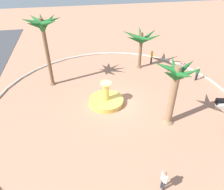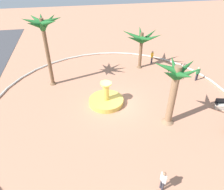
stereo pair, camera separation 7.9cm
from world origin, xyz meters
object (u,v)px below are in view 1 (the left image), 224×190
(palm_tree_near_fountain, at_px, (142,40))
(palm_tree_by_curb, at_px, (175,84))
(bench_east, at_px, (224,105))
(bicycle_red_frame, at_px, (182,67))
(palm_tree_mid_plaza, at_px, (43,30))
(person_pedestrian_stroll, at_px, (164,180))
(person_cyclist_photo, at_px, (152,56))
(fountain, at_px, (106,100))
(bicycle_by_lamppost, at_px, (174,74))
(person_cyclist_helmet, at_px, (197,73))

(palm_tree_near_fountain, bearing_deg, palm_tree_by_curb, 178.05)
(bench_east, bearing_deg, bicycle_red_frame, 3.96)
(palm_tree_mid_plaza, relative_size, person_pedestrian_stroll, 4.45)
(bench_east, height_order, person_cyclist_photo, person_cyclist_photo)
(bicycle_red_frame, bearing_deg, person_cyclist_photo, 52.35)
(palm_tree_mid_plaza, xyz_separation_m, bench_east, (-6.98, -15.48, -5.46))
(palm_tree_mid_plaza, distance_m, person_pedestrian_stroll, 16.07)
(fountain, height_order, person_pedestrian_stroll, fountain)
(bicycle_by_lamppost, bearing_deg, person_cyclist_photo, 20.80)
(palm_tree_near_fountain, height_order, palm_tree_mid_plaza, palm_tree_mid_plaza)
(palm_tree_by_curb, height_order, person_cyclist_photo, palm_tree_by_curb)
(bench_east, bearing_deg, fountain, 75.62)
(palm_tree_mid_plaza, relative_size, bicycle_by_lamppost, 4.89)
(person_cyclist_helmet, relative_size, person_pedestrian_stroll, 1.00)
(palm_tree_near_fountain, distance_m, bicycle_red_frame, 5.89)
(bicycle_by_lamppost, height_order, person_cyclist_photo, person_cyclist_photo)
(fountain, distance_m, bench_east, 10.70)
(palm_tree_near_fountain, height_order, bench_east, palm_tree_near_fountain)
(bicycle_red_frame, relative_size, person_cyclist_helmet, 0.91)
(palm_tree_mid_plaza, height_order, bicycle_by_lamppost, palm_tree_mid_plaza)
(bench_east, bearing_deg, palm_tree_mid_plaza, 65.73)
(palm_tree_near_fountain, bearing_deg, bicycle_by_lamppost, -132.98)
(person_cyclist_helmet, distance_m, person_cyclist_photo, 5.97)
(palm_tree_by_curb, xyz_separation_m, bench_east, (0.83, -5.62, -3.43))
(fountain, bearing_deg, palm_tree_by_curb, -126.34)
(bicycle_red_frame, relative_size, person_cyclist_photo, 0.89)
(palm_tree_near_fountain, distance_m, palm_tree_mid_plaza, 10.66)
(fountain, bearing_deg, palm_tree_near_fountain, -38.34)
(fountain, xyz_separation_m, bicycle_by_lamppost, (3.47, -8.24, 0.07))
(bench_east, xyz_separation_m, person_cyclist_photo, (9.89, 3.55, 0.57))
(palm_tree_near_fountain, xyz_separation_m, palm_tree_mid_plaza, (-2.10, 10.19, 2.31))
(palm_tree_by_curb, bearing_deg, fountain, 53.66)
(palm_tree_by_curb, bearing_deg, bicycle_by_lamppost, -26.70)
(fountain, distance_m, person_pedestrian_stroll, 9.44)
(fountain, bearing_deg, person_pedestrian_stroll, -167.45)
(bicycle_by_lamppost, distance_m, person_cyclist_helmet, 2.41)
(bicycle_by_lamppost, relative_size, person_pedestrian_stroll, 0.91)
(palm_tree_by_curb, bearing_deg, person_pedestrian_stroll, 154.76)
(fountain, bearing_deg, bicycle_red_frame, -63.52)
(palm_tree_near_fountain, relative_size, person_pedestrian_stroll, 2.94)
(bench_east, xyz_separation_m, person_pedestrian_stroll, (-6.54, 8.31, 0.56))
(fountain, distance_m, bicycle_red_frame, 10.99)
(palm_tree_near_fountain, bearing_deg, palm_tree_mid_plaza, 101.64)
(palm_tree_mid_plaza, distance_m, bicycle_by_lamppost, 14.44)
(palm_tree_mid_plaza, distance_m, bench_east, 17.83)
(fountain, relative_size, bicycle_red_frame, 2.23)
(bicycle_by_lamppost, bearing_deg, fountain, 112.84)
(palm_tree_near_fountain, relative_size, bench_east, 2.84)
(palm_tree_mid_plaza, distance_m, person_cyclist_helmet, 16.34)
(fountain, distance_m, person_cyclist_photo, 9.96)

